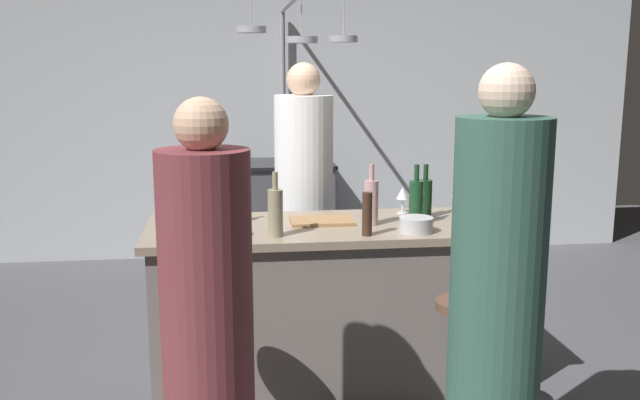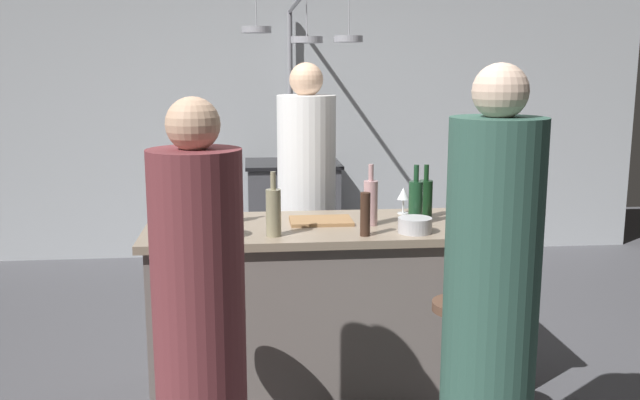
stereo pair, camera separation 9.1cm
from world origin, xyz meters
The scene contains 22 objects.
ground_plane centered at (0.00, 0.00, 0.00)m, with size 9.00×9.00×0.00m, color #4C4C51.
back_wall centered at (0.00, 2.85, 1.30)m, with size 6.40×0.16×2.60m, color #B2B7BC.
kitchen_island centered at (0.00, 0.00, 0.45)m, with size 1.80×0.72×0.90m.
stove_range centered at (0.00, 2.45, 0.45)m, with size 0.80×0.64×0.89m.
chef centered at (-0.01, 0.83, 0.80)m, with size 0.36×0.36×1.72m.
bar_stool_right centered at (0.55, -0.62, 0.38)m, with size 0.28×0.28×0.68m.
guest_right centered at (0.54, -1.00, 0.79)m, with size 0.36×0.36×1.71m.
bar_stool_left centered at (-0.53, -0.62, 0.38)m, with size 0.28×0.28×0.68m.
guest_left centered at (-0.56, -1.01, 0.74)m, with size 0.34×0.34×1.60m.
overhead_pot_rack centered at (0.02, 2.03, 1.65)m, with size 0.86×1.31×2.17m.
cutting_board centered at (-0.01, 0.05, 0.91)m, with size 0.32×0.22×0.02m, color #997047.
pepper_mill centered at (0.17, -0.26, 1.01)m, with size 0.05×0.05×0.21m, color #382319.
wine_bottle_rose centered at (0.24, -0.03, 1.02)m, with size 0.07×0.07×0.31m.
wine_bottle_amber centered at (-0.53, 0.06, 1.02)m, with size 0.07×0.07×0.32m.
wine_bottle_white centered at (-0.26, -0.22, 1.02)m, with size 0.07×0.07×0.31m.
wine_bottle_red centered at (0.56, 0.12, 1.01)m, with size 0.07×0.07×0.29m.
wine_bottle_green centered at (0.47, -0.04, 1.02)m, with size 0.07×0.07×0.31m.
wine_glass_near_right_guest centered at (0.46, 0.22, 1.01)m, with size 0.07×0.07×0.15m.
wine_glass_near_left_guest centered at (-0.71, 0.25, 1.01)m, with size 0.07×0.07×0.15m.
wine_glass_by_chef centered at (0.79, 0.25, 1.01)m, with size 0.07×0.07×0.15m.
mixing_bowl_steel centered at (0.43, -0.22, 0.94)m, with size 0.17×0.17×0.07m, color #B7B7BC.
mixing_bowl_blue centered at (-0.50, -0.20, 0.94)m, with size 0.17×0.17×0.08m, color #334C6B.
Camera 2 is at (-0.37, -3.51, 1.71)m, focal length 39.79 mm.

